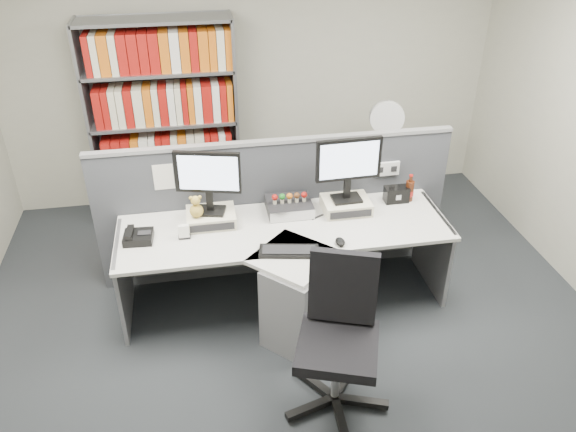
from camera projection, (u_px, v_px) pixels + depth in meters
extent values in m
plane|color=#2A2E32|center=(304.00, 369.00, 4.17)|extent=(5.50, 5.50, 0.00)
cube|color=#AEAD9B|center=(252.00, 74.00, 5.78)|extent=(5.00, 0.04, 2.70)
cube|color=#42444B|center=(276.00, 210.00, 4.90)|extent=(3.00, 0.05, 1.25)
cube|color=#9E9FA4|center=(275.00, 141.00, 4.57)|extent=(3.00, 0.07, 0.03)
cube|color=white|center=(386.00, 168.00, 4.85)|extent=(0.22, 0.04, 0.12)
cube|color=white|center=(163.00, 175.00, 4.52)|extent=(0.16, 0.00, 0.22)
cube|color=white|center=(214.00, 171.00, 4.58)|extent=(0.16, 0.00, 0.22)
cube|color=white|center=(359.00, 160.00, 4.76)|extent=(0.16, 0.00, 0.22)
cube|color=silver|center=(284.00, 228.00, 4.50)|extent=(2.60, 0.80, 0.03)
cube|color=silver|center=(294.00, 257.00, 4.16)|extent=(0.74, 0.74, 0.03)
cube|color=gray|center=(296.00, 306.00, 4.25)|extent=(0.57, 0.57, 0.69)
cube|color=gray|center=(124.00, 281.00, 4.48)|extent=(0.03, 0.70, 0.72)
cube|color=gray|center=(432.00, 248.00, 4.87)|extent=(0.03, 0.70, 0.72)
cube|color=gray|center=(277.00, 241.00, 4.98)|extent=(2.50, 0.02, 0.45)
cube|color=beige|center=(211.00, 217.00, 4.51)|extent=(0.38, 0.30, 0.10)
cube|color=black|center=(212.00, 227.00, 4.39)|extent=(0.34, 0.01, 0.06)
cube|color=beige|center=(346.00, 205.00, 4.68)|extent=(0.38, 0.30, 0.10)
cube|color=black|center=(351.00, 214.00, 4.55)|extent=(0.34, 0.01, 0.06)
cube|color=black|center=(211.00, 211.00, 4.48)|extent=(0.25, 0.21, 0.02)
cube|color=black|center=(210.00, 201.00, 4.44)|extent=(0.06, 0.04, 0.18)
cube|color=black|center=(207.00, 172.00, 4.31)|extent=(0.50, 0.16, 0.33)
cube|color=#CFE0FF|center=(208.00, 173.00, 4.29)|extent=(0.44, 0.12, 0.28)
cube|color=black|center=(346.00, 199.00, 4.65)|extent=(0.24, 0.18, 0.02)
cube|color=black|center=(347.00, 188.00, 4.60)|extent=(0.05, 0.03, 0.19)
cube|color=black|center=(349.00, 159.00, 4.46)|extent=(0.53, 0.06, 0.35)
cube|color=#CFE0FF|center=(349.00, 160.00, 4.45)|extent=(0.47, 0.02, 0.29)
cube|color=black|center=(289.00, 206.00, 4.66)|extent=(0.36, 0.32, 0.10)
cube|color=silver|center=(293.00, 216.00, 4.53)|extent=(0.36, 0.01, 0.09)
cylinder|color=beige|center=(275.00, 202.00, 4.60)|extent=(0.03, 0.03, 0.03)
sphere|color=#A5140F|center=(275.00, 197.00, 4.57)|extent=(0.05, 0.05, 0.05)
cylinder|color=beige|center=(282.00, 201.00, 4.60)|extent=(0.03, 0.03, 0.03)
sphere|color=#19721E|center=(282.00, 197.00, 4.58)|extent=(0.05, 0.05, 0.05)
cylinder|color=beige|center=(290.00, 201.00, 4.61)|extent=(0.03, 0.03, 0.03)
sphere|color=orange|center=(290.00, 196.00, 4.59)|extent=(0.05, 0.05, 0.05)
cylinder|color=beige|center=(297.00, 200.00, 4.62)|extent=(0.03, 0.03, 0.03)
sphere|color=#593319|center=(297.00, 195.00, 4.60)|extent=(0.05, 0.05, 0.05)
cylinder|color=beige|center=(304.00, 199.00, 4.63)|extent=(0.03, 0.03, 0.03)
sphere|color=#A5140F|center=(304.00, 195.00, 4.61)|extent=(0.05, 0.05, 0.05)
cube|color=black|center=(289.00, 251.00, 4.18)|extent=(0.46, 0.24, 0.02)
cube|color=black|center=(289.00, 250.00, 4.17)|extent=(0.40, 0.19, 0.01)
ellipsoid|color=black|center=(340.00, 242.00, 4.27)|extent=(0.07, 0.11, 0.04)
cube|color=black|center=(138.00, 237.00, 4.31)|extent=(0.23, 0.21, 0.06)
cube|color=black|center=(130.00, 232.00, 4.28)|extent=(0.06, 0.18, 0.03)
cube|color=black|center=(144.00, 233.00, 4.30)|extent=(0.10, 0.07, 0.01)
cube|color=black|center=(184.00, 237.00, 4.35)|extent=(0.09, 0.05, 0.02)
cube|color=white|center=(184.00, 232.00, 4.31)|extent=(0.08, 0.03, 0.09)
cube|color=white|center=(184.00, 229.00, 4.34)|extent=(0.08, 0.03, 0.09)
sphere|color=gold|center=(196.00, 211.00, 4.40)|extent=(0.11, 0.11, 0.11)
sphere|color=gold|center=(196.00, 201.00, 4.35)|extent=(0.07, 0.07, 0.07)
sphere|color=gold|center=(191.00, 198.00, 4.33)|extent=(0.03, 0.03, 0.03)
sphere|color=gold|center=(200.00, 197.00, 4.34)|extent=(0.03, 0.03, 0.03)
cube|color=black|center=(396.00, 194.00, 4.80)|extent=(0.20, 0.11, 0.13)
cylinder|color=#3F190A|center=(409.00, 191.00, 4.80)|extent=(0.07, 0.07, 0.18)
cylinder|color=#A5140F|center=(409.00, 193.00, 4.81)|extent=(0.07, 0.07, 0.05)
cylinder|color=#3F190A|center=(411.00, 179.00, 4.74)|extent=(0.03, 0.03, 0.05)
cylinder|color=#A5140F|center=(411.00, 175.00, 4.73)|extent=(0.03, 0.03, 0.01)
cube|color=slate|center=(92.00, 128.00, 5.48)|extent=(0.03, 0.40, 2.00)
cube|color=slate|center=(235.00, 118.00, 5.68)|extent=(0.03, 0.40, 2.00)
cube|color=slate|center=(165.00, 116.00, 5.74)|extent=(1.40, 0.02, 2.00)
cube|color=slate|center=(175.00, 209.00, 6.09)|extent=(1.38, 0.40, 0.03)
cube|color=slate|center=(170.00, 167.00, 5.83)|extent=(1.38, 0.40, 0.03)
cube|color=slate|center=(165.00, 121.00, 5.57)|extent=(1.38, 0.40, 0.03)
cube|color=slate|center=(159.00, 71.00, 5.31)|extent=(1.38, 0.40, 0.03)
cube|color=slate|center=(153.00, 19.00, 5.07)|extent=(1.38, 0.40, 0.03)
cube|color=#A5140F|center=(173.00, 195.00, 5.96)|extent=(1.24, 0.28, 0.36)
cube|color=orange|center=(168.00, 151.00, 5.70)|extent=(1.24, 0.28, 0.36)
cube|color=beige|center=(162.00, 103.00, 5.44)|extent=(1.24, 0.28, 0.36)
cube|color=white|center=(156.00, 50.00, 5.18)|extent=(1.24, 0.28, 0.36)
cube|color=slate|center=(380.00, 185.00, 5.85)|extent=(0.45, 0.60, 0.70)
cube|color=black|center=(391.00, 184.00, 5.51)|extent=(0.40, 0.02, 0.28)
cube|color=black|center=(388.00, 213.00, 5.68)|extent=(0.40, 0.02, 0.28)
cylinder|color=white|center=(383.00, 153.00, 5.66)|extent=(0.20, 0.20, 0.03)
cylinder|color=white|center=(384.00, 142.00, 5.60)|extent=(0.03, 0.03, 0.20)
cylinder|color=white|center=(387.00, 118.00, 5.45)|extent=(0.33, 0.15, 0.33)
cylinder|color=silver|center=(386.00, 117.00, 5.48)|extent=(0.32, 0.14, 0.33)
cylinder|color=silver|center=(336.00, 374.00, 3.77)|extent=(0.06, 0.06, 0.44)
cube|color=black|center=(338.00, 347.00, 3.64)|extent=(0.65, 0.65, 0.08)
cube|color=black|center=(343.00, 287.00, 3.67)|extent=(0.46, 0.26, 0.51)
cube|color=black|center=(364.00, 402.00, 3.86)|extent=(0.33, 0.16, 0.04)
cylinder|color=black|center=(383.00, 406.00, 3.85)|extent=(0.06, 0.06, 0.03)
cube|color=black|center=(346.00, 378.00, 4.03)|extent=(0.25, 0.30, 0.04)
cylinder|color=black|center=(353.00, 367.00, 4.14)|extent=(0.06, 0.06, 0.03)
cube|color=black|center=(313.00, 382.00, 4.01)|extent=(0.23, 0.30, 0.04)
cylinder|color=black|center=(300.00, 373.00, 4.10)|extent=(0.06, 0.06, 0.03)
cube|color=black|center=(309.00, 408.00, 3.81)|extent=(0.33, 0.15, 0.04)
cylinder|color=black|center=(291.00, 417.00, 3.77)|extent=(0.06, 0.06, 0.03)
cube|color=black|center=(341.00, 422.00, 3.72)|extent=(0.07, 0.33, 0.04)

